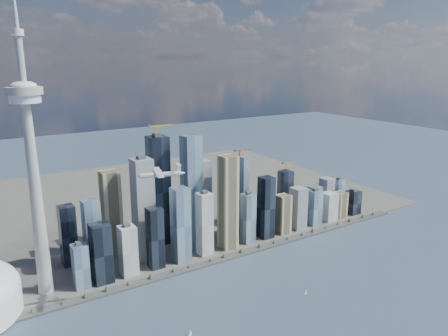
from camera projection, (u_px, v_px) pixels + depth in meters
ground at (291, 326)px, 679.98m from camera, size 4000.00×4000.00×0.00m
seawall at (209, 263)px, 883.23m from camera, size 1100.00×22.00×4.00m
land at (128, 203)px, 1250.09m from camera, size 1400.00×900.00×3.00m
shoreline_trees at (209, 260)px, 881.56m from camera, size 960.53×7.20×8.80m
skyscraper_cluster at (211, 208)px, 965.28m from camera, size 736.00×142.00×267.08m
needle_tower at (32, 164)px, 717.17m from camera, size 56.00×56.00×550.50m
airplane at (161, 174)px, 679.52m from camera, size 73.99×66.07×18.39m
sailboat_west at (190, 334)px, 654.99m from camera, size 7.44×3.59×10.33m
sailboat_east at (306, 292)px, 770.91m from camera, size 6.78×3.76×9.54m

